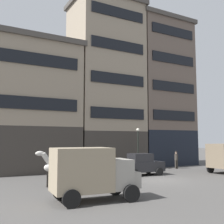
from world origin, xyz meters
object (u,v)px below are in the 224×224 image
at_px(sedan_dark, 141,164).
at_px(streetlamp_curbside, 138,143).
at_px(cargo_wagon, 97,167).
at_px(draft_horse, 56,167).
at_px(delivery_truck_far, 93,172).
at_px(pedestrian_officer, 176,159).

height_order(sedan_dark, streetlamp_curbside, streetlamp_curbside).
bearing_deg(cargo_wagon, streetlamp_curbside, 37.36).
xyz_separation_m(draft_horse, streetlamp_curbside, (10.06, 5.43, 1.40)).
height_order(cargo_wagon, delivery_truck_far, delivery_truck_far).
bearing_deg(streetlamp_curbside, sedan_dark, -120.09).
bearing_deg(streetlamp_curbside, draft_horse, -151.66).
xyz_separation_m(draft_horse, pedestrian_officer, (14.35, 4.73, -0.29)).
bearing_deg(draft_horse, sedan_dark, 14.23).
height_order(pedestrian_officer, streetlamp_curbside, streetlamp_curbside).
bearing_deg(delivery_truck_far, sedan_dark, 41.76).
bearing_deg(delivery_truck_far, streetlamp_curbside, 46.68).
distance_m(cargo_wagon, streetlamp_curbside, 9.07).
relative_size(cargo_wagon, pedestrian_officer, 1.66).
xyz_separation_m(draft_horse, delivery_truck_far, (0.35, -4.87, 0.15)).
bearing_deg(streetlamp_curbside, pedestrian_officer, -9.19).
bearing_deg(draft_horse, pedestrian_officer, 18.26).
relative_size(draft_horse, pedestrian_officer, 1.31).
bearing_deg(pedestrian_officer, sedan_dark, -156.78).
relative_size(sedan_dark, pedestrian_officer, 2.10).
distance_m(pedestrian_officer, streetlamp_curbside, 4.66).
distance_m(cargo_wagon, delivery_truck_far, 5.52).
xyz_separation_m(cargo_wagon, draft_horse, (-2.95, 0.00, 0.12)).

